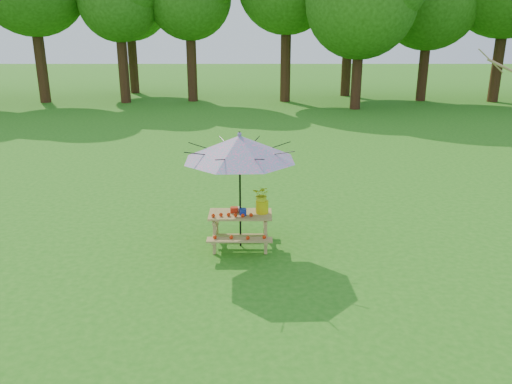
{
  "coord_description": "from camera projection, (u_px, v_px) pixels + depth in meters",
  "views": [
    {
      "loc": [
        1.16,
        -6.57,
        3.97
      ],
      "look_at": [
        1.17,
        2.34,
        1.1
      ],
      "focal_mm": 35.0,
      "sensor_mm": 36.0,
      "label": 1
    }
  ],
  "objects": [
    {
      "name": "ground",
      "position": [
        178.0,
        310.0,
        7.47
      ],
      "size": [
        120.0,
        120.0,
        0.0
      ],
      "primitive_type": "plane",
      "color": "#257516",
      "rests_on": "ground"
    },
    {
      "name": "produce_bins",
      "position": [
        239.0,
        211.0,
        9.5
      ],
      "size": [
        0.31,
        0.37,
        0.13
      ],
      "color": "red",
      "rests_on": "picnic_table"
    },
    {
      "name": "flower_bucket",
      "position": [
        262.0,
        198.0,
        9.45
      ],
      "size": [
        0.41,
        0.38,
        0.54
      ],
      "color": "yellow",
      "rests_on": "picnic_table"
    },
    {
      "name": "patio_umbrella",
      "position": [
        240.0,
        148.0,
        9.11
      ],
      "size": [
        2.74,
        2.74,
        2.25
      ],
      "color": "black",
      "rests_on": "ground"
    },
    {
      "name": "tomatoes_row",
      "position": [
        232.0,
        215.0,
        9.32
      ],
      "size": [
        0.77,
        0.13,
        0.07
      ],
      "primitive_type": null,
      "color": "red",
      "rests_on": "picnic_table"
    },
    {
      "name": "picnic_table",
      "position": [
        240.0,
        230.0,
        9.6
      ],
      "size": [
        1.2,
        1.32,
        0.67
      ],
      "color": "#9E8147",
      "rests_on": "ground"
    }
  ]
}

